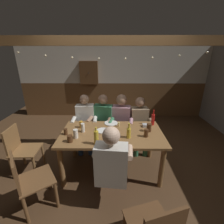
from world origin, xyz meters
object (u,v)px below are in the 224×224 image
(bottle_0, at_px, (129,132))
(pint_glass_5, at_px, (149,128))
(bottle_1, at_px, (153,119))
(pint_glass_1, at_px, (83,128))
(person_3, at_px, (140,122))
(person_0, at_px, (85,121))
(pint_glass_0, at_px, (70,139))
(condiment_caddy, at_px, (146,125))
(wall_dart_cabinet, at_px, (89,73))
(plate_1, at_px, (111,123))
(plate_0, at_px, (103,131))
(person_4, at_px, (112,164))
(person_2, at_px, (121,120))
(table_candle, at_px, (119,124))
(person_1, at_px, (102,121))
(dining_table, at_px, (112,138))
(chair_empty_near_right, at_px, (21,149))
(chair_empty_far_end, at_px, (29,181))
(pint_glass_2, at_px, (81,124))
(pint_glass_3, at_px, (146,133))
(bottle_2, at_px, (96,137))
(pint_glass_6, at_px, (76,134))
(pint_glass_4, at_px, (66,132))

(bottle_0, xyz_separation_m, pint_glass_5, (0.37, 0.22, -0.02))
(pint_glass_5, bearing_deg, bottle_1, 64.64)
(pint_glass_1, bearing_deg, person_3, 31.74)
(person_0, relative_size, pint_glass_0, 11.30)
(condiment_caddy, distance_m, pint_glass_5, 0.19)
(wall_dart_cabinet, bearing_deg, plate_1, -72.11)
(plate_0, height_order, bottle_0, bottle_0)
(person_3, relative_size, person_4, 0.94)
(person_4, xyz_separation_m, bottle_0, (0.26, 0.53, 0.18))
(person_2, bearing_deg, table_candle, 90.24)
(person_4, distance_m, table_candle, 0.96)
(person_1, relative_size, pint_glass_0, 11.31)
(dining_table, relative_size, wall_dart_cabinet, 2.47)
(chair_empty_near_right, bearing_deg, dining_table, 90.00)
(pint_glass_0, distance_m, wall_dart_cabinet, 2.97)
(dining_table, xyz_separation_m, plate_1, (-0.02, 0.37, 0.11))
(person_4, relative_size, bottle_1, 4.28)
(person_0, xyz_separation_m, chair_empty_far_end, (-0.50, -1.48, -0.20))
(person_3, height_order, bottle_1, person_3)
(pint_glass_2, bearing_deg, wall_dart_cabinet, 94.34)
(person_3, bearing_deg, chair_empty_far_end, 38.52)
(pint_glass_3, bearing_deg, plate_0, 165.32)
(person_3, xyz_separation_m, bottle_2, (-0.81, -1.05, 0.23))
(plate_1, distance_m, pint_glass_5, 0.73)
(person_2, relative_size, wall_dart_cabinet, 1.77)
(pint_glass_0, bearing_deg, pint_glass_5, 15.40)
(bottle_0, distance_m, bottle_2, 0.53)
(person_2, bearing_deg, person_1, 8.38)
(condiment_caddy, distance_m, bottle_1, 0.18)
(chair_empty_far_end, distance_m, plate_0, 1.29)
(pint_glass_3, height_order, pint_glass_6, pint_glass_6)
(person_3, relative_size, pint_glass_5, 8.15)
(condiment_caddy, xyz_separation_m, bottle_0, (-0.36, -0.40, 0.07))
(person_4, height_order, pint_glass_0, person_4)
(condiment_caddy, height_order, bottle_1, bottle_1)
(plate_0, bearing_deg, person_4, -77.91)
(chair_empty_far_end, relative_size, condiment_caddy, 6.29)
(chair_empty_far_end, distance_m, condiment_caddy, 2.02)
(person_1, bearing_deg, pint_glass_0, 78.11)
(person_4, bearing_deg, plate_1, 96.58)
(person_3, relative_size, pint_glass_4, 11.08)
(condiment_caddy, bearing_deg, person_2, 134.10)
(pint_glass_2, height_order, wall_dart_cabinet, wall_dart_cabinet)
(bottle_0, bearing_deg, bottle_1, 44.37)
(dining_table, bearing_deg, pint_glass_5, 4.60)
(plate_0, bearing_deg, plate_1, 66.65)
(person_1, bearing_deg, bottle_2, 100.40)
(plate_1, relative_size, bottle_1, 0.86)
(chair_empty_far_end, relative_size, pint_glass_1, 5.63)
(person_4, bearing_deg, chair_empty_far_end, -170.48)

